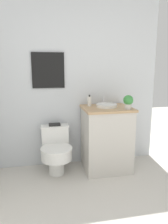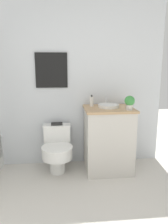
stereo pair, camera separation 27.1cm
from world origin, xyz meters
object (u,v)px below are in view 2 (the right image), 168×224
object	(u,v)px
soap_bottle	(92,101)
potted_plant	(130,102)
sink	(109,106)
book_on_tank	(57,124)
toilet	(57,148)

from	to	relation	value
soap_bottle	potted_plant	size ratio (longest dim) A/B	0.86
sink	book_on_tank	distance (m)	0.76
potted_plant	sink	bearing A→B (deg)	137.65
toilet	potted_plant	bearing A→B (deg)	-12.51
potted_plant	toilet	bearing A→B (deg)	167.49
toilet	potted_plant	world-z (taller)	potted_plant
toilet	sink	xyz separation A→B (m)	(0.70, -0.00, 0.57)
toilet	book_on_tank	distance (m)	0.34
soap_bottle	toilet	bearing A→B (deg)	-168.36
potted_plant	book_on_tank	size ratio (longest dim) A/B	1.16
potted_plant	book_on_tank	world-z (taller)	potted_plant
sink	book_on_tank	bearing A→B (deg)	168.34
soap_bottle	sink	bearing A→B (deg)	-25.00
soap_bottle	book_on_tank	bearing A→B (deg)	174.85
sink	toilet	bearing A→B (deg)	179.90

